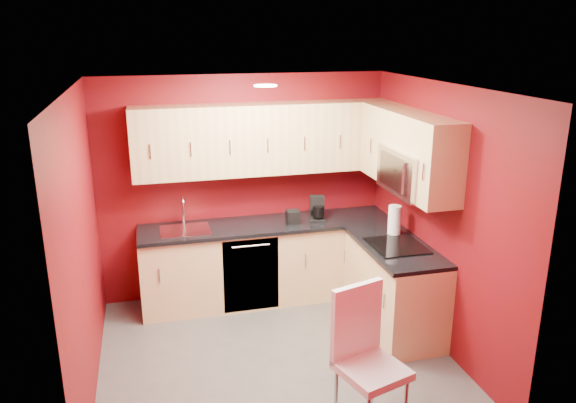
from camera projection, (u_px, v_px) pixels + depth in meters
name	position (u px, v px, depth m)	size (l,w,h in m)	color
floor	(275.00, 356.00, 5.29)	(3.20, 3.20, 0.00)	#504D4B
ceiling	(273.00, 87.00, 4.55)	(3.20, 3.20, 0.00)	white
wall_back	(244.00, 187.00, 6.31)	(3.20, 3.20, 0.00)	#610A09
wall_front	(328.00, 311.00, 3.53)	(3.20, 3.20, 0.00)	#610A09
wall_left	(82.00, 249.00, 4.54)	(3.00, 3.00, 0.00)	#610A09
wall_right	(439.00, 217.00, 5.30)	(3.00, 3.00, 0.00)	#610A09
base_cabinets_back	(268.00, 262.00, 6.32)	(2.80, 0.60, 0.87)	#E8CB84
base_cabinets_right	(394.00, 288.00, 5.70)	(0.60, 1.30, 0.87)	#E8CB84
countertop_back	(268.00, 225.00, 6.17)	(2.80, 0.63, 0.04)	black
countertop_right	(395.00, 247.00, 5.55)	(0.63, 1.27, 0.04)	black
upper_cabinets_back	(264.00, 139.00, 6.03)	(2.80, 0.35, 0.75)	tan
upper_cabinets_right	(405.00, 143.00, 5.48)	(0.35, 1.55, 0.75)	tan
microwave	(412.00, 171.00, 5.32)	(0.42, 0.76, 0.42)	silver
cooktop	(397.00, 246.00, 5.51)	(0.50, 0.55, 0.01)	black
sink	(185.00, 226.00, 5.96)	(0.52, 0.42, 0.35)	silver
dishwasher_front	(251.00, 275.00, 5.99)	(0.60, 0.02, 0.82)	black
downlight	(265.00, 86.00, 4.84)	(0.20, 0.20, 0.01)	white
coffee_maker	(317.00, 209.00, 6.22)	(0.16, 0.21, 0.27)	black
napkin_holder	(293.00, 217.00, 6.14)	(0.14, 0.14, 0.15)	black
paper_towel	(395.00, 220.00, 5.78)	(0.18, 0.18, 0.31)	white
dining_chair	(372.00, 363.00, 4.21)	(0.45, 0.47, 1.12)	white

